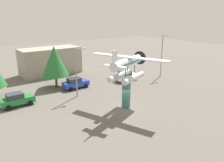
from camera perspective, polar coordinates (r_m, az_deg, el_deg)
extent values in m
plane|color=#605B54|center=(28.77, 3.63, -6.75)|extent=(140.00, 140.00, 0.00)
cylinder|color=#386B66|center=(28.07, 3.70, -3.25)|extent=(1.10, 1.10, 3.74)
cylinder|color=silver|center=(26.94, 5.65, 0.80)|extent=(4.74, 2.35, 0.70)
cylinder|color=#333338|center=(27.99, 5.90, 3.10)|extent=(0.13, 0.13, 0.90)
cylinder|color=#333338|center=(25.92, 3.52, 2.04)|extent=(0.13, 0.13, 0.90)
cylinder|color=silver|center=(27.85, 1.98, 1.41)|extent=(4.74, 2.35, 0.70)
cylinder|color=#333338|center=(28.43, 4.09, 3.37)|extent=(0.13, 0.13, 0.90)
cylinder|color=#333338|center=(26.40, 1.62, 2.34)|extent=(0.13, 0.13, 0.90)
cylinder|color=silver|center=(26.95, 3.86, 4.80)|extent=(6.19, 3.22, 1.10)
cube|color=teal|center=(27.12, 4.06, 4.87)|extent=(4.46, 2.60, 0.20)
cone|color=#262628|center=(29.79, 6.86, 5.89)|extent=(0.97, 1.07, 0.88)
cylinder|color=black|center=(30.15, 7.19, 6.00)|extent=(0.67, 1.70, 1.80)
cube|color=silver|center=(27.17, 4.29, 6.20)|extent=(4.71, 10.12, 0.12)
cube|color=silver|center=(24.56, 0.73, 3.87)|extent=(1.64, 2.87, 0.10)
cube|color=silver|center=(24.33, 0.74, 6.40)|extent=(0.88, 0.43, 1.30)
cube|color=#237A38|center=(31.43, -23.34, -4.66)|extent=(4.20, 1.70, 0.80)
cube|color=#2D333D|center=(31.14, -23.93, -3.51)|extent=(2.00, 1.56, 0.64)
cylinder|color=black|center=(31.05, -20.43, -5.37)|extent=(0.64, 0.22, 0.64)
cylinder|color=black|center=(32.68, -21.37, -4.37)|extent=(0.64, 0.22, 0.64)
cylinder|color=black|center=(30.50, -25.27, -6.36)|extent=(0.64, 0.22, 0.64)
cylinder|color=black|center=(32.16, -25.98, -5.29)|extent=(0.64, 0.22, 0.64)
cube|color=#2847B7|center=(36.13, -9.37, -0.72)|extent=(4.20, 1.70, 0.80)
cube|color=#2D333D|center=(35.81, -9.78, 0.30)|extent=(2.00, 1.56, 0.64)
cylinder|color=black|center=(36.12, -6.78, -1.29)|extent=(0.64, 0.22, 0.64)
cylinder|color=black|center=(37.61, -8.17, -0.60)|extent=(0.64, 0.22, 0.64)
cylinder|color=black|center=(34.92, -10.60, -2.11)|extent=(0.64, 0.22, 0.64)
cylinder|color=black|center=(36.46, -11.87, -1.36)|extent=(0.64, 0.22, 0.64)
cube|color=white|center=(39.71, 3.68, 1.09)|extent=(4.20, 1.70, 0.80)
cube|color=#2D333D|center=(39.37, 3.42, 2.04)|extent=(2.00, 1.56, 0.64)
cylinder|color=black|center=(40.05, 5.97, 0.57)|extent=(0.64, 0.22, 0.64)
cylinder|color=black|center=(41.33, 4.28, 1.14)|extent=(0.64, 0.22, 0.64)
cylinder|color=black|center=(38.33, 3.01, -0.11)|extent=(0.64, 0.22, 0.64)
cylinder|color=black|center=(39.66, 1.34, 0.50)|extent=(0.64, 0.22, 0.64)
cylinder|color=gray|center=(31.71, -9.26, 2.06)|extent=(0.18, 0.18, 7.03)
cylinder|color=gray|center=(31.40, -8.26, 8.33)|extent=(1.60, 0.12, 0.12)
cube|color=silver|center=(31.74, -7.14, 8.37)|extent=(0.50, 0.28, 0.20)
cylinder|color=gray|center=(42.96, 12.75, 6.31)|extent=(0.18, 0.18, 7.85)
cylinder|color=gray|center=(43.06, 13.79, 11.42)|extent=(1.60, 0.12, 0.12)
cube|color=silver|center=(43.61, 14.38, 11.37)|extent=(0.50, 0.28, 0.20)
cube|color=#9E9384|center=(45.79, -15.68, 5.05)|extent=(11.48, 5.15, 5.20)
cylinder|color=brown|center=(37.35, -14.26, -0.02)|extent=(0.36, 0.36, 1.96)
cone|color=#287033|center=(36.54, -14.64, 5.03)|extent=(4.29, 4.29, 4.76)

